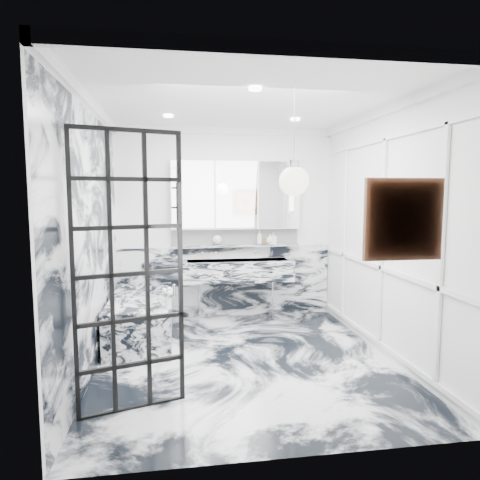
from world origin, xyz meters
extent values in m
plane|color=silver|center=(0.00, 0.00, 0.00)|extent=(3.60, 3.60, 0.00)
plane|color=white|center=(0.00, 0.00, 2.80)|extent=(3.60, 3.60, 0.00)
plane|color=white|center=(0.00, 1.80, 1.40)|extent=(3.60, 0.00, 3.60)
plane|color=white|center=(0.00, -1.80, 1.40)|extent=(3.60, 0.00, 3.60)
plane|color=white|center=(-1.60, 0.00, 1.40)|extent=(0.00, 3.60, 3.60)
plane|color=white|center=(1.60, 0.00, 1.40)|extent=(0.00, 3.60, 3.60)
cube|color=silver|center=(0.00, 1.78, 0.53)|extent=(3.18, 0.05, 1.05)
cube|color=silver|center=(-1.59, 0.00, 1.34)|extent=(0.02, 3.56, 2.68)
cube|color=white|center=(1.58, 0.00, 1.30)|extent=(0.03, 3.40, 2.30)
imported|color=#8C5919|center=(0.50, 1.71, 1.19)|extent=(0.10, 0.10, 0.20)
imported|color=#4C4C51|center=(0.71, 1.71, 1.18)|extent=(0.09, 0.09, 0.18)
imported|color=silver|center=(0.66, 1.71, 1.16)|extent=(0.14, 0.14, 0.15)
sphere|color=white|center=(-0.13, 1.71, 1.17)|extent=(0.13, 0.13, 0.13)
cylinder|color=#8C5919|center=(0.60, 1.71, 1.14)|extent=(0.04, 0.04, 0.10)
cylinder|color=silver|center=(-0.83, 0.25, 0.61)|extent=(0.07, 0.07, 0.12)
cube|color=#BB4413|center=(0.83, -1.76, 1.66)|extent=(0.47, 0.05, 0.47)
sphere|color=white|center=(0.24, -1.08, 1.94)|extent=(0.24, 0.24, 0.24)
cube|color=silver|center=(0.15, 1.55, 0.73)|extent=(1.60, 0.45, 0.30)
cube|color=silver|center=(0.15, 1.72, 1.07)|extent=(1.90, 0.14, 0.04)
cube|color=white|center=(0.15, 1.78, 1.21)|extent=(1.90, 0.03, 0.23)
cube|color=white|center=(0.15, 1.73, 1.82)|extent=(1.90, 0.16, 1.00)
cylinder|color=white|center=(-0.67, 1.63, 1.78)|extent=(0.07, 0.07, 0.40)
cylinder|color=white|center=(0.97, 1.63, 1.78)|extent=(0.07, 0.07, 0.40)
cube|color=silver|center=(-1.18, 0.90, 0.28)|extent=(0.75, 1.65, 0.55)
camera|label=1|loc=(-0.73, -4.52, 1.84)|focal=32.00mm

